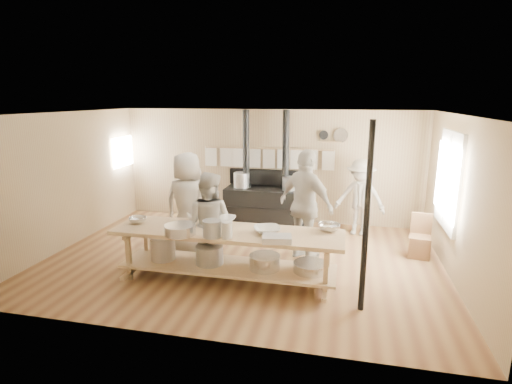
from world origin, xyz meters
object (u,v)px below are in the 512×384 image
stove (265,202)px  roasting_pan (277,239)px  cook_right (306,205)px  chair (420,244)px  cook_far_left (195,203)px  cook_center (188,203)px  cook_by_window (360,197)px  prep_table (227,250)px  cook_left (209,223)px

stove → roasting_pan: bearing=-75.8°
cook_right → chair: bearing=-130.7°
cook_far_left → cook_center: 0.63m
cook_far_left → cook_by_window: cook_by_window is taller
stove → cook_right: (1.10, -1.82, 0.48)m
prep_table → cook_center: bearing=135.6°
cook_far_left → roasting_pan: 2.80m
prep_table → cook_by_window: size_ratio=2.22×
cook_center → prep_table: bearing=141.6°
stove → cook_far_left: 1.82m
cook_left → cook_center: 1.00m
roasting_pan → stove: bearing=104.2°
cook_right → prep_table: bearing=81.7°
cook_left → chair: size_ratio=2.15×
cook_right → cook_far_left: bearing=23.6°
cook_center → cook_by_window: cook_center is taller
cook_left → chair: 3.89m
cook_by_window → roasting_pan: size_ratio=3.92×
chair → cook_by_window: bearing=145.8°
cook_left → roasting_pan: size_ratio=4.11×
cook_far_left → cook_right: 2.30m
stove → prep_table: stove is taller
cook_right → chair: 2.26m
cook_left → cook_center: cook_center is taller
cook_left → chair: cook_left is taller
cook_left → cook_right: size_ratio=0.85×
cook_far_left → chair: 4.34m
cook_by_window → cook_left: bearing=-121.9°
cook_far_left → chair: bearing=165.5°
cook_by_window → roasting_pan: (-1.24, -3.09, 0.08)m
cook_right → roasting_pan: 1.55m
prep_table → cook_right: (1.11, 1.19, 0.48)m
cook_by_window → stove: bearing=-173.8°
cook_center → roasting_pan: cook_center is taller
prep_table → chair: (3.16, 1.74, -0.29)m
stove → cook_by_window: size_ratio=1.60×
cook_left → cook_right: cook_right is taller
cook_left → cook_right: (1.50, 0.91, 0.15)m
cook_right → roasting_pan: (-0.25, -1.52, -0.10)m
cook_far_left → roasting_pan: (2.00, -1.96, 0.11)m
cook_left → cook_center: bearing=-41.8°
roasting_pan → cook_right: bearing=80.5°
cook_left → cook_by_window: cook_left is taller
cook_center → cook_right: (2.16, 0.16, 0.05)m
cook_left → cook_right: 1.76m
prep_table → roasting_pan: bearing=-21.2°
cook_center → roasting_pan: size_ratio=4.60×
cook_far_left → cook_right: bearing=153.2°
stove → cook_right: stove is taller
cook_center → cook_left: bearing=137.7°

